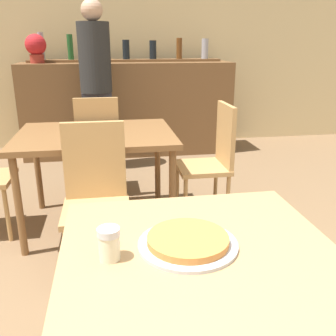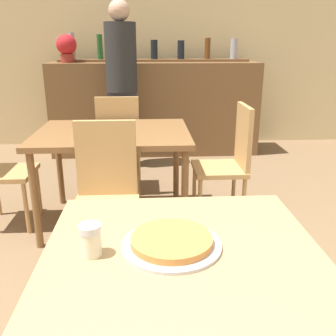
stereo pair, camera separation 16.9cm
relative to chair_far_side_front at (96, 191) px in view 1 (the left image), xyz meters
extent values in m
cube|color=#D1B784|center=(0.37, 3.14, 0.87)|extent=(8.00, 0.05, 2.80)
cube|color=#A87F51|center=(0.37, -1.13, 0.20)|extent=(0.91, 0.89, 0.04)
cylinder|color=#A87F51|center=(-0.02, -0.74, -0.17)|extent=(0.05, 0.05, 0.71)
cylinder|color=#A87F51|center=(0.76, -0.74, -0.17)|extent=(0.05, 0.05, 0.71)
cube|color=brown|center=(0.00, 0.61, 0.20)|extent=(1.15, 0.89, 0.04)
cylinder|color=brown|center=(-0.51, 0.22, -0.17)|extent=(0.05, 0.05, 0.71)
cylinder|color=brown|center=(0.51, 0.22, -0.17)|extent=(0.05, 0.05, 0.71)
cylinder|color=brown|center=(-0.51, 0.99, -0.17)|extent=(0.05, 0.05, 0.71)
cylinder|color=brown|center=(0.51, 0.99, -0.17)|extent=(0.05, 0.05, 0.71)
cube|color=brown|center=(0.37, 2.63, 0.05)|extent=(2.60, 0.56, 1.15)
cube|color=brown|center=(0.37, 2.77, 0.64)|extent=(2.39, 0.24, 0.03)
cylinder|color=#9999A3|center=(-0.65, 2.77, 0.81)|extent=(0.07, 0.07, 0.32)
cylinder|color=#1E5123|center=(-0.31, 2.77, 0.80)|extent=(0.07, 0.07, 0.30)
cylinder|color=#9999A3|center=(0.03, 2.77, 0.80)|extent=(0.06, 0.06, 0.29)
cylinder|color=black|center=(0.37, 2.77, 0.77)|extent=(0.09, 0.09, 0.23)
cylinder|color=black|center=(0.71, 2.77, 0.76)|extent=(0.09, 0.09, 0.23)
cylinder|color=#5B3314|center=(1.05, 2.77, 0.78)|extent=(0.07, 0.07, 0.26)
cylinder|color=#9999A3|center=(1.39, 2.77, 0.78)|extent=(0.09, 0.09, 0.25)
cube|color=tan|center=(0.00, -0.09, -0.10)|extent=(0.40, 0.40, 0.04)
cube|color=tan|center=(0.00, 0.10, 0.16)|extent=(0.38, 0.04, 0.49)
cylinder|color=tan|center=(-0.17, -0.26, -0.32)|extent=(0.03, 0.03, 0.41)
cylinder|color=tan|center=(0.17, -0.26, -0.32)|extent=(0.03, 0.03, 0.41)
cylinder|color=tan|center=(-0.17, 0.08, -0.32)|extent=(0.03, 0.03, 0.41)
cylinder|color=tan|center=(0.17, 0.08, -0.32)|extent=(0.03, 0.03, 0.41)
cube|color=tan|center=(0.00, 1.30, -0.10)|extent=(0.40, 0.40, 0.04)
cube|color=tan|center=(0.00, 1.12, 0.16)|extent=(0.38, 0.04, 0.49)
cylinder|color=tan|center=(0.17, 1.47, -0.32)|extent=(0.03, 0.03, 0.41)
cylinder|color=tan|center=(-0.17, 1.47, -0.32)|extent=(0.03, 0.03, 0.41)
cylinder|color=tan|center=(0.17, 1.13, -0.32)|extent=(0.03, 0.03, 0.41)
cylinder|color=tan|center=(-0.17, 1.13, -0.32)|extent=(0.03, 0.03, 0.41)
cylinder|color=tan|center=(-0.65, 0.44, -0.32)|extent=(0.03, 0.03, 0.41)
cylinder|color=tan|center=(-0.65, 0.78, -0.32)|extent=(0.03, 0.03, 0.41)
cube|color=tan|center=(0.82, 0.61, -0.10)|extent=(0.40, 0.40, 0.04)
cube|color=tan|center=(1.01, 0.61, 0.16)|extent=(0.04, 0.38, 0.49)
cylinder|color=tan|center=(0.65, 0.78, -0.32)|extent=(0.03, 0.03, 0.41)
cylinder|color=tan|center=(0.65, 0.44, -0.32)|extent=(0.03, 0.03, 0.41)
cylinder|color=tan|center=(0.99, 0.78, -0.32)|extent=(0.03, 0.03, 0.41)
cylinder|color=tan|center=(0.99, 0.44, -0.32)|extent=(0.03, 0.03, 0.41)
cylinder|color=#B7B7BC|center=(0.33, -1.09, 0.23)|extent=(0.33, 0.33, 0.01)
cylinder|color=#CC7A38|center=(0.33, -1.09, 0.24)|extent=(0.27, 0.27, 0.02)
cylinder|color=beige|center=(0.08, -1.13, 0.26)|extent=(0.07, 0.07, 0.08)
cylinder|color=silver|center=(0.08, -1.13, 0.31)|extent=(0.07, 0.07, 0.02)
cube|color=#2D2D38|center=(-0.01, 2.05, -0.09)|extent=(0.32, 0.18, 0.86)
cylinder|color=#262626|center=(-0.01, 2.05, 0.70)|extent=(0.34, 0.34, 0.72)
sphere|color=tan|center=(-0.01, 2.05, 1.17)|extent=(0.22, 0.22, 0.22)
cylinder|color=maroon|center=(-0.68, 2.58, 0.67)|extent=(0.16, 0.16, 0.10)
sphere|color=red|center=(-0.68, 2.58, 0.83)|extent=(0.24, 0.24, 0.24)
camera|label=1|loc=(0.09, -2.16, 0.86)|focal=40.00mm
camera|label=2|loc=(0.26, -2.17, 0.86)|focal=40.00mm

